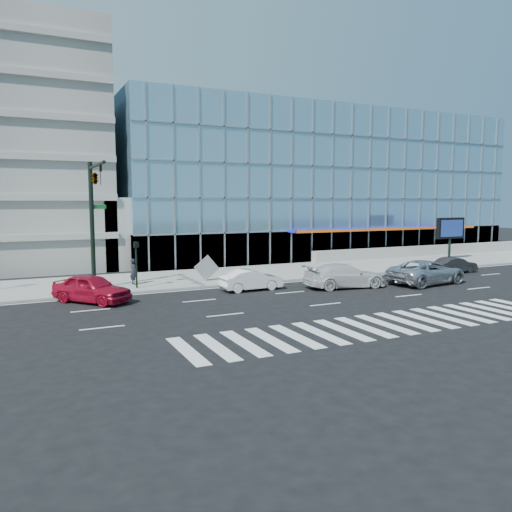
# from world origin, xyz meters

# --- Properties ---
(ground) EXTENTS (160.00, 160.00, 0.00)m
(ground) POSITION_xyz_m (0.00, 0.00, 0.00)
(ground) COLOR black
(ground) RESTS_ON ground
(sidewalk) EXTENTS (120.00, 8.00, 0.15)m
(sidewalk) POSITION_xyz_m (0.00, 8.00, 0.07)
(sidewalk) COLOR gray
(sidewalk) RESTS_ON ground
(theatre_building) EXTENTS (42.00, 26.00, 15.00)m
(theatre_building) POSITION_xyz_m (14.00, 26.00, 7.50)
(theatre_building) COLOR #72A3BE
(theatre_building) RESTS_ON ground
(ramp_block) EXTENTS (6.00, 8.00, 6.00)m
(ramp_block) POSITION_xyz_m (-6.00, 18.00, 3.00)
(ramp_block) COLOR gray
(ramp_block) RESTS_ON ground
(retaining_wall) EXTENTS (30.00, 0.80, 1.00)m
(retaining_wall) POSITION_xyz_m (24.00, 11.60, 0.65)
(retaining_wall) COLOR gray
(retaining_wall) RESTS_ON sidewalk
(traffic_signal) EXTENTS (1.14, 5.74, 8.00)m
(traffic_signal) POSITION_xyz_m (-11.00, 4.57, 6.16)
(traffic_signal) COLOR black
(traffic_signal) RESTS_ON sidewalk
(ped_signal_post) EXTENTS (0.30, 0.33, 3.00)m
(ped_signal_post) POSITION_xyz_m (-8.50, 4.94, 2.14)
(ped_signal_post) COLOR black
(ped_signal_post) RESTS_ON sidewalk
(marquee_sign) EXTENTS (3.20, 0.43, 4.00)m
(marquee_sign) POSITION_xyz_m (22.00, 7.99, 3.07)
(marquee_sign) COLOR black
(marquee_sign) RESTS_ON sidewalk
(silver_suv) EXTENTS (6.25, 3.48, 1.65)m
(silver_suv) POSITION_xyz_m (10.14, -1.20, 0.83)
(silver_suv) COLOR silver
(silver_suv) RESTS_ON ground
(white_suv) EXTENTS (5.75, 2.95, 1.60)m
(white_suv) POSITION_xyz_m (4.14, 0.02, 0.80)
(white_suv) COLOR silver
(white_suv) RESTS_ON ground
(white_sedan) EXTENTS (4.11, 1.53, 1.34)m
(white_sedan) POSITION_xyz_m (-1.86, 1.80, 0.67)
(white_sedan) COLOR white
(white_sedan) RESTS_ON ground
(dark_sedan) EXTENTS (3.82, 1.37, 1.25)m
(dark_sedan) POSITION_xyz_m (16.14, 1.91, 0.63)
(dark_sedan) COLOR black
(dark_sedan) RESTS_ON ground
(red_sedan) EXTENTS (4.48, 4.83, 1.61)m
(red_sedan) POSITION_xyz_m (-11.63, 2.16, 0.80)
(red_sedan) COLOR #A30C25
(red_sedan) RESTS_ON ground
(pedestrian) EXTENTS (0.55, 0.71, 1.74)m
(pedestrian) POSITION_xyz_m (-8.40, 6.48, 1.02)
(pedestrian) COLOR black
(pedestrian) RESTS_ON sidewalk
(tilted_panel) EXTENTS (1.83, 0.21, 1.83)m
(tilted_panel) POSITION_xyz_m (-3.44, 5.78, 1.07)
(tilted_panel) COLOR gray
(tilted_panel) RESTS_ON sidewalk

